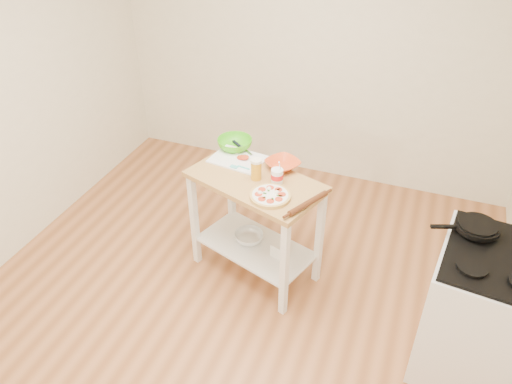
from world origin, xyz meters
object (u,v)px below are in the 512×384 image
Objects in this scene: skillet at (476,227)px; green_bowl at (235,144)px; pizza at (270,196)px; cutting_board at (238,159)px; rolling_pin at (308,203)px; gas_stove at (481,312)px; prep_island at (255,208)px; spatula at (239,167)px; yogurt_tub at (277,176)px; knife at (240,146)px; shelf_bin at (280,250)px; beer_pint at (256,169)px; shelf_glass_bowl at (249,237)px; orange_bowl at (283,164)px.

skillet is 1.88m from green_bowl.
cutting_board is at bearing 135.89° from pizza.
gas_stove is at bearing -6.46° from rolling_pin.
gas_stove is (1.66, -0.32, -0.16)m from prep_island.
yogurt_tub is (0.32, -0.07, 0.04)m from spatula.
shelf_bin is at bearing -3.12° from knife.
beer_pint is 0.46× the size of rolling_pin.
cutting_board is 0.78m from shelf_bin.
green_bowl is 0.47m from beer_pint.
pizza is 0.73m from knife.
spatula is 0.67m from rolling_pin.
gas_stove is at bearing -5.36° from pizza.
spatula is 0.66× the size of knife.
spatula reaches higher than prep_island.
gas_stove reaches higher than cutting_board.
gas_stove is 5.80× the size of yogurt_tub.
yogurt_tub is at bearing -2.63° from knife.
skillet is at bearing 1.46° from spatula.
pizza is 0.65× the size of cutting_board.
skillet is at bearing 3.18° from rolling_pin.
cutting_board reaches higher than prep_island.
skillet is at bearing -4.58° from prep_island.
pizza is 0.80× the size of rolling_pin.
shelf_bin is (0.22, -0.04, -0.32)m from prep_island.
spatula is at bearing -31.62° from knife.
knife is 0.47m from beer_pint.
shelf_bin is at bearing -9.66° from spatula.
cutting_board is (-1.88, 0.53, 0.43)m from gas_stove.
beer_pint reaches higher than prep_island.
skillet is 1.33m from pizza.
green_bowl reaches higher than shelf_glass_bowl.
prep_island is 6.80× the size of beer_pint.
cutting_board is 0.78m from rolling_pin.
knife is 0.45m from orange_bowl.
spatula is 0.72m from shelf_bin.
spatula is 0.95× the size of beer_pint.
gas_stove is at bearing -19.00° from green_bowl.
rolling_pin reaches higher than cutting_board.
yogurt_tub is (-0.02, 0.20, 0.04)m from pizza.
orange_bowl is at bearing 108.02° from shelf_bin.
yogurt_tub reaches higher than spatula.
yogurt_tub is 1.69× the size of shelf_bin.
prep_island is 0.35m from yogurt_tub.
spatula is at bearing 167.89° from yogurt_tub.
beer_pint is 0.85× the size of yogurt_tub.
orange_bowl is at bearing -17.32° from green_bowl.
pizza is (-1.33, -0.06, -0.06)m from skillet.
spatula is at bearing -156.35° from orange_bowl.
orange_bowl is at bearing 57.48° from beer_pint.
orange_bowl is at bearing 145.79° from skillet.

